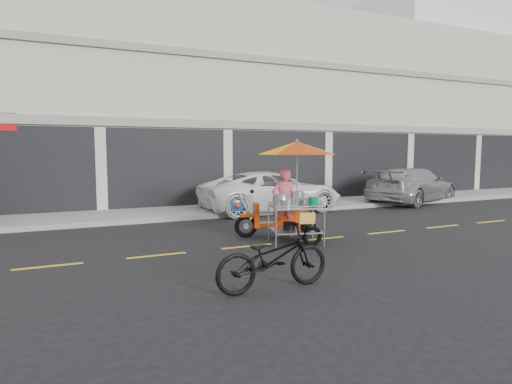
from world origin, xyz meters
name	(u,v)px	position (x,y,z in m)	size (l,w,h in m)	color
ground	(322,239)	(0.00, 0.00, 0.00)	(90.00, 90.00, 0.00)	black
sidewalk	(237,208)	(0.00, 5.50, 0.07)	(45.00, 3.00, 0.15)	gray
shophouse_block	(252,107)	(2.82, 10.59, 4.24)	(36.00, 8.11, 10.40)	beige
centerline	(322,239)	(0.00, 0.00, 0.00)	(42.00, 0.10, 0.01)	gold
white_pickup	(271,192)	(0.96, 4.70, 0.70)	(2.33, 5.04, 1.40)	white
silver_pickup	(412,185)	(7.31, 4.57, 0.72)	(2.02, 4.98, 1.45)	#A0A3A6
near_bicycle	(273,258)	(-2.80, -2.89, 0.50)	(0.66, 1.89, 0.99)	black
food_vendor_rig	(291,177)	(-0.77, 0.20, 1.51)	(2.37, 2.34, 2.41)	black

